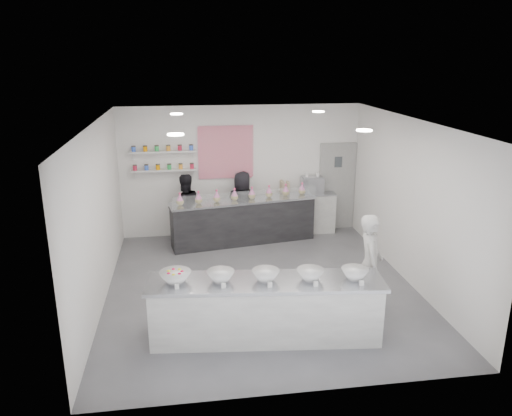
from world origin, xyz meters
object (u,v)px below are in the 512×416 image
at_px(espresso_machine, 312,185).
at_px(prep_counter, 266,309).
at_px(espresso_ledge, 308,213).
at_px(staff_left, 185,208).
at_px(woman_prep, 370,263).
at_px(staff_right, 242,205).
at_px(back_bar, 244,221).

bearing_deg(espresso_machine, prep_counter, -112.41).
relative_size(espresso_ledge, espresso_machine, 2.54).
bearing_deg(staff_left, woman_prep, 106.01).
bearing_deg(espresso_ledge, staff_left, -176.41).
distance_m(espresso_machine, staff_left, 2.98).
bearing_deg(staff_right, espresso_ledge, -155.48).
bearing_deg(espresso_machine, staff_left, -176.52).
relative_size(espresso_machine, staff_right, 0.32).
bearing_deg(staff_left, espresso_machine, 160.92).
bearing_deg(staff_left, prep_counter, 82.11).
bearing_deg(espresso_ledge, staff_right, -173.48).
relative_size(woman_prep, staff_left, 1.07).
bearing_deg(staff_right, prep_counter, 105.65).
xyz_separation_m(back_bar, staff_left, (-1.28, 0.29, 0.28)).
relative_size(prep_counter, espresso_ledge, 2.67).
bearing_deg(staff_right, espresso_machine, -155.82).
xyz_separation_m(espresso_ledge, espresso_machine, (0.09, 0.00, 0.67)).
bearing_deg(espresso_ledge, prep_counter, -111.46).
distance_m(espresso_ledge, woman_prep, 3.87).
distance_m(back_bar, espresso_ledge, 1.65).
height_order(prep_counter, woman_prep, woman_prep).
distance_m(prep_counter, woman_prep, 1.94).
bearing_deg(woman_prep, espresso_machine, 13.43).
xyz_separation_m(espresso_machine, staff_right, (-1.66, -0.18, -0.36)).
height_order(woman_prep, staff_left, woman_prep).
xyz_separation_m(prep_counter, staff_right, (0.18, 4.27, 0.32)).
relative_size(espresso_ledge, staff_left, 0.83).
height_order(back_bar, staff_right, staff_right).
distance_m(staff_left, staff_right, 1.29).
relative_size(espresso_ledge, staff_right, 0.82).
relative_size(back_bar, woman_prep, 1.95).
bearing_deg(staff_right, staff_left, 18.00).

